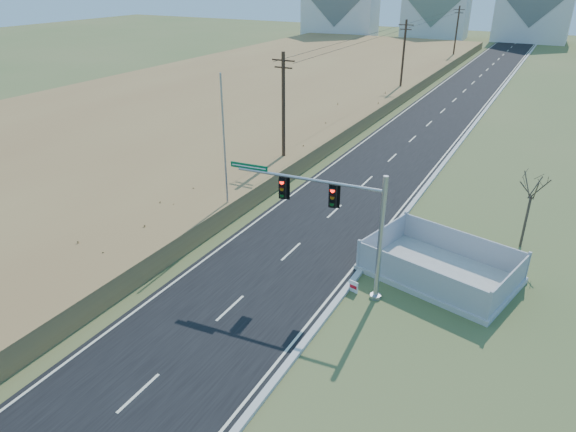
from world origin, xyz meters
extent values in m
plane|color=#475C2C|center=(0.00, 0.00, 0.00)|extent=(260.00, 260.00, 0.00)
cube|color=black|center=(0.00, 50.00, 0.03)|extent=(8.00, 180.00, 0.06)
cube|color=#B2AFA8|center=(4.15, 50.00, 0.09)|extent=(0.30, 180.00, 0.18)
cube|color=olive|center=(-24.00, 40.00, 0.65)|extent=(38.00, 110.00, 1.30)
cylinder|color=#422D1E|center=(-6.50, 15.00, 4.50)|extent=(0.26, 0.26, 9.00)
cube|color=#422D1E|center=(-6.50, 15.00, 8.40)|extent=(1.80, 0.10, 0.10)
cube|color=#422D1E|center=(-6.50, 15.00, 7.90)|extent=(1.40, 0.10, 0.10)
cylinder|color=#422D1E|center=(-6.50, 45.00, 4.50)|extent=(0.26, 0.26, 9.00)
cube|color=#422D1E|center=(-6.50, 45.00, 8.40)|extent=(1.80, 0.10, 0.10)
cube|color=#422D1E|center=(-6.50, 45.00, 7.90)|extent=(1.40, 0.10, 0.10)
cylinder|color=#422D1E|center=(-6.50, 75.00, 4.50)|extent=(0.26, 0.26, 9.00)
cube|color=#422D1E|center=(-6.50, 75.00, 8.40)|extent=(1.80, 0.10, 0.10)
cube|color=#422D1E|center=(-6.50, 75.00, 7.90)|extent=(1.40, 0.10, 0.10)
cube|color=silver|center=(-38.00, 100.00, 5.00)|extent=(17.38, 13.12, 10.00)
cube|color=silver|center=(-18.00, 108.00, 4.50)|extent=(14.66, 10.95, 9.00)
cube|color=silver|center=(2.00, 112.00, 5.00)|extent=(15.00, 10.00, 10.00)
cylinder|color=#9EA0A5|center=(5.61, 2.06, 0.09)|extent=(0.53, 0.53, 0.18)
cylinder|color=#9EA0A5|center=(5.61, 2.06, 3.12)|extent=(0.23, 0.23, 6.24)
cylinder|color=#9EA0A5|center=(2.06, 1.76, 5.53)|extent=(7.12, 0.73, 0.14)
cube|color=black|center=(3.30, 1.86, 4.90)|extent=(0.36, 0.31, 1.05)
cube|color=black|center=(0.81, 1.66, 4.90)|extent=(0.36, 0.31, 1.05)
cube|color=#055930|center=(-0.96, 1.51, 5.71)|extent=(1.96, 0.20, 0.27)
cube|color=#B7B5AD|center=(7.82, 5.46, 0.14)|extent=(8.16, 6.49, 0.28)
cube|color=#9C9DA1|center=(7.26, 3.23, 0.97)|extent=(6.71, 1.74, 1.38)
cube|color=#9C9DA1|center=(8.37, 7.70, 0.97)|extent=(6.71, 1.74, 1.38)
cube|color=#9C9DA1|center=(4.47, 6.30, 0.97)|extent=(1.19, 4.48, 1.38)
cube|color=#9C9DA1|center=(11.16, 4.63, 0.97)|extent=(1.19, 4.48, 1.38)
cube|color=white|center=(4.50, 2.00, 0.32)|extent=(0.48, 0.15, 0.60)
cube|color=red|center=(4.49, 1.97, 0.32)|extent=(0.38, 0.10, 0.17)
cylinder|color=#B7B5AD|center=(-5.30, 5.63, 0.09)|extent=(0.41, 0.41, 0.18)
cylinder|color=#9EA0A5|center=(-5.30, 5.63, 4.55)|extent=(0.11, 0.11, 9.09)
cylinder|color=#4C3F33|center=(11.14, 10.79, 1.54)|extent=(0.14, 0.14, 3.09)
camera|label=1|loc=(11.63, -17.93, 14.15)|focal=32.00mm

